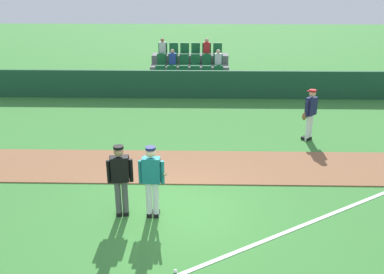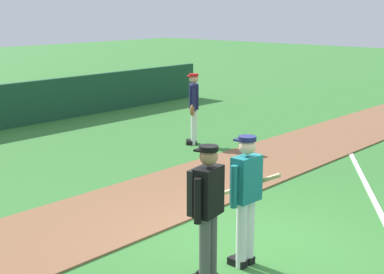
% 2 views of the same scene
% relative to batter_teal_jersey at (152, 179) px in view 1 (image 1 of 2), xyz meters
% --- Properties ---
extents(ground_plane, '(80.00, 80.00, 0.00)m').
position_rel_batter_teal_jersey_xyz_m(ground_plane, '(0.51, 0.25, -0.97)').
color(ground_plane, '#387A33').
extents(infield_dirt_path, '(28.00, 2.30, 0.03)m').
position_rel_batter_teal_jersey_xyz_m(infield_dirt_path, '(0.51, 2.77, -0.95)').
color(infield_dirt_path, brown).
rests_on(infield_dirt_path, ground).
extents(foul_line_chalk, '(10.10, 6.65, 0.01)m').
position_rel_batter_teal_jersey_xyz_m(foul_line_chalk, '(3.51, -0.25, -0.96)').
color(foul_line_chalk, white).
rests_on(foul_line_chalk, ground).
extents(dugout_fence, '(20.00, 0.16, 1.26)m').
position_rel_batter_teal_jersey_xyz_m(dugout_fence, '(0.51, 10.21, -0.34)').
color(dugout_fence, '#19472D').
rests_on(dugout_fence, ground).
extents(stadium_bleachers, '(3.90, 2.95, 2.30)m').
position_rel_batter_teal_jersey_xyz_m(stadium_bleachers, '(0.51, 12.09, -0.34)').
color(stadium_bleachers, slate).
rests_on(stadium_bleachers, ground).
extents(batter_teal_jersey, '(0.68, 0.78, 1.76)m').
position_rel_batter_teal_jersey_xyz_m(batter_teal_jersey, '(0.00, 0.00, 0.00)').
color(batter_teal_jersey, white).
rests_on(batter_teal_jersey, ground).
extents(umpire_home_plate, '(0.58, 0.35, 1.76)m').
position_rel_batter_teal_jersey_xyz_m(umpire_home_plate, '(-0.73, 0.05, 0.03)').
color(umpire_home_plate, '#4C4C4C').
rests_on(umpire_home_plate, ground).
extents(runner_navy_jersey, '(0.57, 0.50, 1.76)m').
position_rel_batter_teal_jersey_xyz_m(runner_navy_jersey, '(4.72, 5.04, -0.01)').
color(runner_navy_jersey, white).
rests_on(runner_navy_jersey, ground).
extents(baseball, '(0.07, 0.07, 0.07)m').
position_rel_batter_teal_jersey_xyz_m(baseball, '(0.64, -2.01, -0.93)').
color(baseball, white).
rests_on(baseball, ground).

